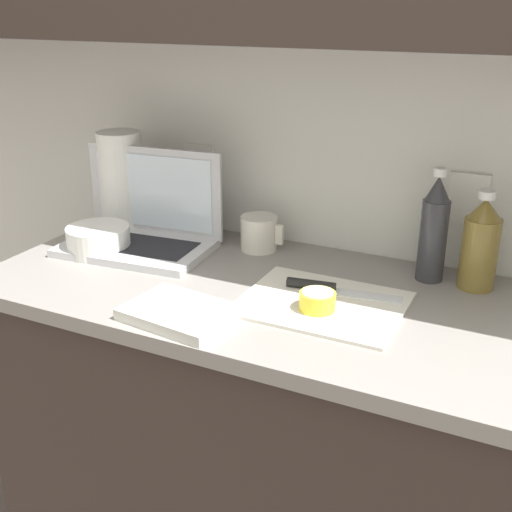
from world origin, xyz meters
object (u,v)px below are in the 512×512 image
object	(u,v)px
bottle_oil_tall	(434,230)
bottle_green_soda	(480,245)
knife	(324,287)
bowl_white	(99,240)
laptop	(144,225)
cutting_board	(322,304)
paper_towel_roll	(122,182)
lemon_half_cut	(317,301)
measuring_cup	(259,233)

from	to	relation	value
bottle_oil_tall	bottle_green_soda	bearing A→B (deg)	0.00
knife	bowl_white	size ratio (longest dim) A/B	1.59
laptop	cutting_board	xyz separation A→B (m)	(0.55, -0.13, -0.06)
cutting_board	bottle_green_soda	bearing A→B (deg)	40.78
laptop	knife	size ratio (longest dim) A/B	1.57
laptop	knife	bearing A→B (deg)	-12.92
knife	laptop	bearing A→B (deg)	163.74
bottle_green_soda	cutting_board	bearing A→B (deg)	-139.22
cutting_board	bottle_green_soda	xyz separation A→B (m)	(0.28, 0.24, 0.10)
cutting_board	bottle_oil_tall	world-z (taller)	bottle_oil_tall
bottle_green_soda	paper_towel_roll	size ratio (longest dim) A/B	0.82
lemon_half_cut	bottle_oil_tall	size ratio (longest dim) A/B	0.29
cutting_board	measuring_cup	bearing A→B (deg)	137.97
cutting_board	measuring_cup	distance (m)	0.36
bowl_white	bottle_green_soda	bearing A→B (deg)	12.62
measuring_cup	laptop	bearing A→B (deg)	-158.75
lemon_half_cut	bowl_white	size ratio (longest dim) A/B	0.47
lemon_half_cut	measuring_cup	size ratio (longest dim) A/B	0.66
measuring_cup	paper_towel_roll	bearing A→B (deg)	-177.01
knife	lemon_half_cut	xyz separation A→B (m)	(0.02, -0.09, 0.01)
measuring_cup	bowl_white	xyz separation A→B (m)	(-0.36, -0.20, -0.01)
lemon_half_cut	bottle_oil_tall	xyz separation A→B (m)	(0.17, 0.28, 0.09)
paper_towel_roll	knife	bearing A→B (deg)	-13.89
bottle_oil_tall	paper_towel_roll	xyz separation A→B (m)	(-0.86, -0.02, 0.02)
laptop	measuring_cup	size ratio (longest dim) A/B	3.46
bowl_white	paper_towel_roll	world-z (taller)	paper_towel_roll
cutting_board	measuring_cup	xyz separation A→B (m)	(-0.27, 0.24, 0.04)
lemon_half_cut	paper_towel_roll	bearing A→B (deg)	159.43
laptop	paper_towel_roll	distance (m)	0.18
bottle_oil_tall	laptop	bearing A→B (deg)	-171.26
laptop	knife	xyz separation A→B (m)	(0.53, -0.07, -0.04)
measuring_cup	bowl_white	world-z (taller)	measuring_cup
measuring_cup	paper_towel_roll	distance (m)	0.42
knife	paper_towel_roll	distance (m)	0.69
knife	bowl_white	bearing A→B (deg)	173.31
bottle_oil_tall	bowl_white	size ratio (longest dim) A/B	1.65
knife	measuring_cup	xyz separation A→B (m)	(-0.25, 0.19, 0.03)
bowl_white	cutting_board	bearing A→B (deg)	-3.44
lemon_half_cut	paper_towel_roll	size ratio (longest dim) A/B	0.27
knife	bowl_white	distance (m)	0.61
cutting_board	measuring_cup	size ratio (longest dim) A/B	2.94
measuring_cup	paper_towel_roll	xyz separation A→B (m)	(-0.41, -0.02, 0.09)
knife	lemon_half_cut	bearing A→B (deg)	-86.11
knife	measuring_cup	distance (m)	0.31
laptop	bowl_white	bearing A→B (deg)	-135.20
bottle_green_soda	bowl_white	size ratio (longest dim) A/B	1.41
bottle_green_soda	measuring_cup	distance (m)	0.55
lemon_half_cut	measuring_cup	distance (m)	0.39
bottle_oil_tall	bowl_white	distance (m)	0.83
laptop	bottle_oil_tall	world-z (taller)	bottle_oil_tall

